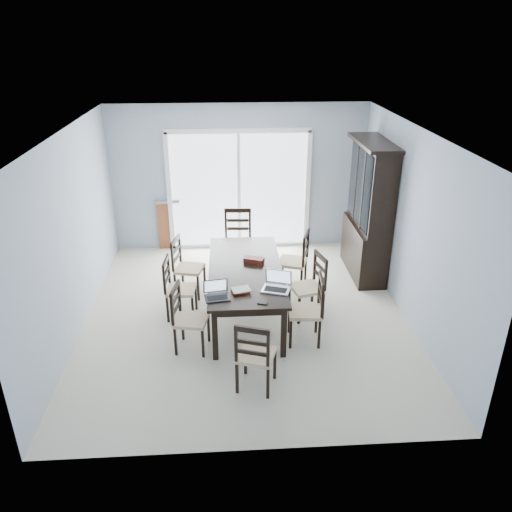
% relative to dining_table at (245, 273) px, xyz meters
% --- Properties ---
extents(floor, '(5.00, 5.00, 0.00)m').
position_rel_dining_table_xyz_m(floor, '(0.00, 0.00, -0.67)').
color(floor, beige).
rests_on(floor, ground).
extents(ceiling, '(5.00, 5.00, 0.00)m').
position_rel_dining_table_xyz_m(ceiling, '(0.00, 0.00, 1.93)').
color(ceiling, white).
rests_on(ceiling, back_wall).
extents(back_wall, '(4.50, 0.02, 2.60)m').
position_rel_dining_table_xyz_m(back_wall, '(0.00, 2.50, 0.63)').
color(back_wall, '#919EAE').
rests_on(back_wall, floor).
extents(wall_left, '(0.02, 5.00, 2.60)m').
position_rel_dining_table_xyz_m(wall_left, '(-2.25, 0.00, 0.63)').
color(wall_left, '#919EAE').
rests_on(wall_left, floor).
extents(wall_right, '(0.02, 5.00, 2.60)m').
position_rel_dining_table_xyz_m(wall_right, '(2.25, 0.00, 0.63)').
color(wall_right, '#919EAE').
rests_on(wall_right, floor).
extents(balcony, '(4.50, 2.00, 0.10)m').
position_rel_dining_table_xyz_m(balcony, '(0.00, 3.50, -0.72)').
color(balcony, gray).
rests_on(balcony, ground).
extents(railing, '(4.50, 0.06, 1.10)m').
position_rel_dining_table_xyz_m(railing, '(0.00, 4.50, -0.12)').
color(railing, '#99999E').
rests_on(railing, balcony).
extents(dining_table, '(1.00, 2.20, 0.75)m').
position_rel_dining_table_xyz_m(dining_table, '(0.00, 0.00, 0.00)').
color(dining_table, black).
rests_on(dining_table, floor).
extents(china_hutch, '(0.50, 1.38, 2.20)m').
position_rel_dining_table_xyz_m(china_hutch, '(2.02, 1.25, 0.40)').
color(china_hutch, black).
rests_on(china_hutch, floor).
extents(sliding_door, '(2.52, 0.05, 2.18)m').
position_rel_dining_table_xyz_m(sliding_door, '(0.00, 2.48, 0.41)').
color(sliding_door, silver).
rests_on(sliding_door, floor).
extents(chair_left_near, '(0.46, 0.45, 1.02)m').
position_rel_dining_table_xyz_m(chair_left_near, '(-0.80, -0.74, -0.13)').
color(chair_left_near, black).
rests_on(chair_left_near, floor).
extents(chair_left_mid, '(0.43, 0.42, 1.03)m').
position_rel_dining_table_xyz_m(chair_left_mid, '(-0.99, 0.06, -0.13)').
color(chair_left_mid, black).
rests_on(chair_left_mid, floor).
extents(chair_left_far, '(0.49, 0.48, 1.05)m').
position_rel_dining_table_xyz_m(chair_left_far, '(-0.91, 0.71, -0.12)').
color(chair_left_far, black).
rests_on(chair_left_far, floor).
extents(chair_right_near, '(0.44, 0.43, 1.07)m').
position_rel_dining_table_xyz_m(chair_right_near, '(0.82, -0.67, -0.11)').
color(chair_right_near, black).
rests_on(chair_right_near, floor).
extents(chair_right_mid, '(0.50, 0.49, 1.06)m').
position_rel_dining_table_xyz_m(chair_right_mid, '(0.94, -0.02, -0.11)').
color(chair_right_mid, black).
rests_on(chair_right_mid, floor).
extents(chair_right_far, '(0.53, 0.52, 1.09)m').
position_rel_dining_table_xyz_m(chair_right_far, '(0.85, 0.77, -0.10)').
color(chair_right_far, black).
rests_on(chair_right_far, floor).
extents(chair_end_near, '(0.50, 0.50, 1.04)m').
position_rel_dining_table_xyz_m(chair_end_near, '(0.02, -1.62, -0.12)').
color(chair_end_near, black).
rests_on(chair_end_near, floor).
extents(chair_end_far, '(0.47, 0.48, 1.19)m').
position_rel_dining_table_xyz_m(chair_end_far, '(-0.06, 1.57, -0.05)').
color(chair_end_far, black).
rests_on(chair_end_far, floor).
extents(laptop_dark, '(0.33, 0.26, 0.21)m').
position_rel_dining_table_xyz_m(laptop_dark, '(-0.38, -0.81, 0.13)').
color(laptop_dark, black).
rests_on(laptop_dark, dining_table).
extents(laptop_silver, '(0.40, 0.34, 0.24)m').
position_rel_dining_table_xyz_m(laptop_silver, '(0.35, -0.65, 0.13)').
color(laptop_silver, silver).
rests_on(laptop_silver, dining_table).
extents(book_stack, '(0.27, 0.23, 0.04)m').
position_rel_dining_table_xyz_m(book_stack, '(-0.09, -0.66, 0.10)').
color(book_stack, maroon).
rests_on(book_stack, dining_table).
extents(cell_phone, '(0.13, 0.10, 0.01)m').
position_rel_dining_table_xyz_m(cell_phone, '(0.16, -0.97, 0.08)').
color(cell_phone, black).
rests_on(cell_phone, dining_table).
extents(game_box, '(0.30, 0.23, 0.07)m').
position_rel_dining_table_xyz_m(game_box, '(0.13, 0.18, 0.11)').
color(game_box, '#4B130F').
rests_on(game_box, dining_table).
extents(hot_tub, '(2.00, 1.84, 0.93)m').
position_rel_dining_table_xyz_m(hot_tub, '(-0.73, 3.33, -0.21)').
color(hot_tub, brown).
rests_on(hot_tub, balcony).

